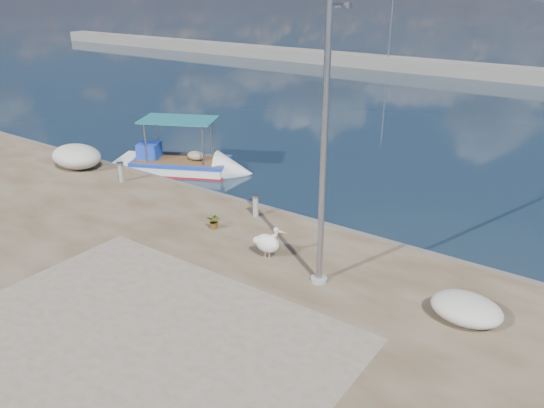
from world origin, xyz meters
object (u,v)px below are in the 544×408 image
at_px(boat_left, 180,167).
at_px(pelican, 268,243).
at_px(bollard_near, 256,205).
at_px(lamp_post, 324,163).

height_order(boat_left, pelican, boat_left).
bearing_deg(bollard_near, pelican, -46.29).
xyz_separation_m(boat_left, pelican, (8.39, -4.99, 0.75)).
bearing_deg(lamp_post, boat_left, 152.93).
xyz_separation_m(lamp_post, bollard_near, (-3.90, 2.38, -2.88)).
height_order(pelican, bollard_near, pelican).
distance_m(boat_left, bollard_near, 7.01).
xyz_separation_m(pelican, lamp_post, (1.86, -0.25, 2.83)).
bearing_deg(bollard_near, boat_left, 155.78).
height_order(boat_left, lamp_post, lamp_post).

